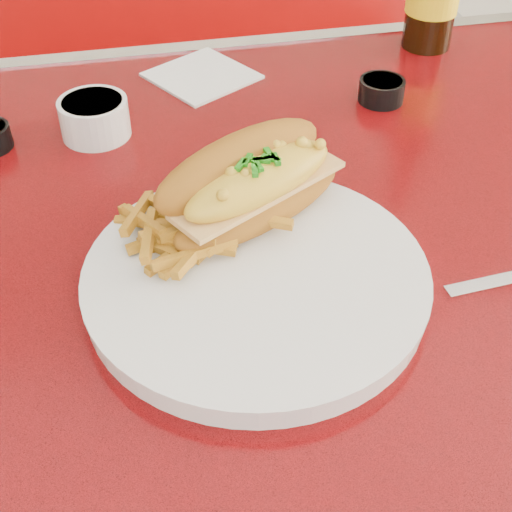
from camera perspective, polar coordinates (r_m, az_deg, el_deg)
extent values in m
cube|color=#BB0C0F|center=(0.74, 1.20, 2.38)|extent=(1.20, 0.80, 0.04)
cube|color=silver|center=(1.08, -3.74, 15.47)|extent=(1.22, 0.03, 0.04)
cylinder|color=silver|center=(1.03, 0.89, -14.43)|extent=(0.09, 0.09, 0.72)
cube|color=#9B0B0A|center=(1.68, -5.06, 4.68)|extent=(1.20, 0.50, 0.45)
cylinder|color=silver|center=(0.64, 0.00, -2.03)|extent=(0.38, 0.38, 0.02)
cylinder|color=silver|center=(0.63, 0.00, -1.24)|extent=(0.39, 0.39, 0.00)
ellipsoid|color=#A1631A|center=(0.68, 0.28, 4.23)|extent=(0.20, 0.15, 0.04)
cube|color=#E8B667|center=(0.67, 0.28, 5.35)|extent=(0.18, 0.13, 0.01)
ellipsoid|color=gold|center=(0.66, 0.28, 6.11)|extent=(0.18, 0.13, 0.04)
ellipsoid|color=#A1631A|center=(0.67, -1.26, 7.28)|extent=(0.21, 0.16, 0.08)
cube|color=silver|center=(0.67, 5.02, 1.54)|extent=(0.02, 0.13, 0.00)
cube|color=silver|center=(0.72, 2.90, 5.16)|extent=(0.02, 0.03, 0.00)
cylinder|color=silver|center=(0.86, -12.79, 10.71)|extent=(0.10, 0.10, 0.04)
cylinder|color=black|center=(0.85, -12.98, 11.84)|extent=(0.09, 0.09, 0.01)
cylinder|color=black|center=(0.93, 10.01, 12.91)|extent=(0.06, 0.06, 0.03)
cylinder|color=#D6814D|center=(0.93, 10.09, 13.54)|extent=(0.05, 0.05, 0.01)
cube|color=silver|center=(0.69, 19.39, -1.78)|extent=(0.12, 0.02, 0.00)
cube|color=silver|center=(0.98, -4.37, 14.18)|extent=(0.16, 0.16, 0.00)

